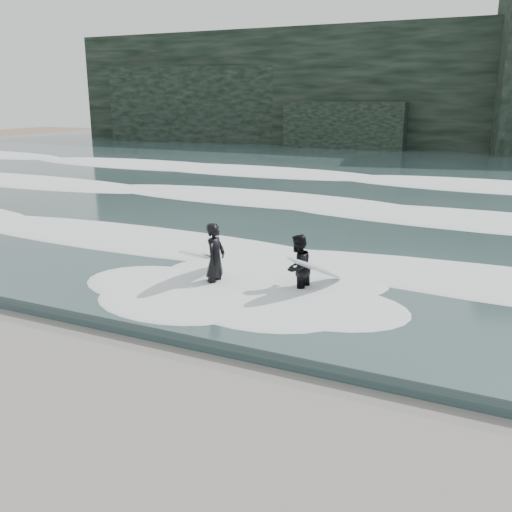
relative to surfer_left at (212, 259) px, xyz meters
name	(u,v)px	position (x,y,z in m)	size (l,w,h in m)	color
ground	(26,420)	(0.26, -5.82, -0.86)	(120.00, 120.00, 0.00)	brown
sea	(414,172)	(0.26, 23.18, -0.71)	(90.00, 52.00, 0.30)	#2E4443
headland	(458,89)	(0.26, 40.18, 4.14)	(70.00, 9.00, 10.00)	black
foam_near	(278,247)	(0.26, 3.18, -0.46)	(60.00, 3.20, 0.20)	white
foam_mid	(350,205)	(0.26, 10.18, -0.44)	(60.00, 4.00, 0.24)	white
foam_far	(400,176)	(0.26, 19.18, -0.41)	(60.00, 4.80, 0.30)	white
surfer_left	(212,259)	(0.00, 0.00, 0.00)	(1.04, 2.17, 1.71)	black
surfer_right	(301,268)	(2.01, 0.44, -0.08)	(1.31, 2.09, 1.54)	black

